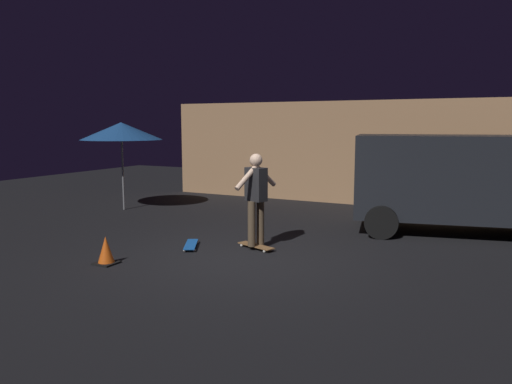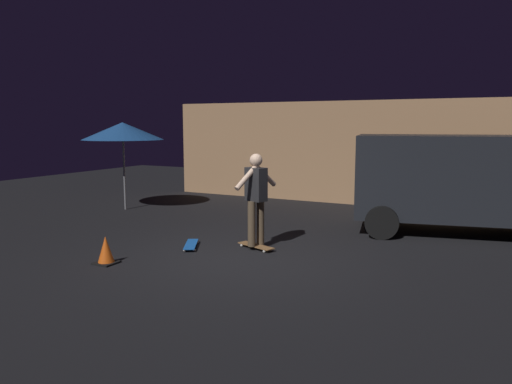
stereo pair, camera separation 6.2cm
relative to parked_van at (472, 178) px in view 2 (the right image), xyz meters
The scene contains 8 objects.
ground_plane 5.27m from the parked_van, 130.47° to the right, with size 28.00×28.00×0.00m, color black.
low_building 5.10m from the parked_van, 119.49° to the left, with size 13.01×3.92×2.90m.
parked_van is the anchor object (origin of this frame).
patio_umbrella 8.48m from the parked_van, behind, with size 2.10×2.10×2.30m.
skateboard_ridden 4.76m from the parked_van, 136.34° to the right, with size 0.80×0.45×0.07m.
skateboard_spare 5.87m from the parked_van, 140.71° to the right, with size 0.55×0.78×0.07m.
skater 4.63m from the parked_van, 136.34° to the right, with size 0.43×0.96×1.67m.
traffic_cone 7.31m from the parked_van, 134.44° to the right, with size 0.34×0.34×0.46m.
Camera 2 is at (4.04, -7.07, 2.27)m, focal length 34.64 mm.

